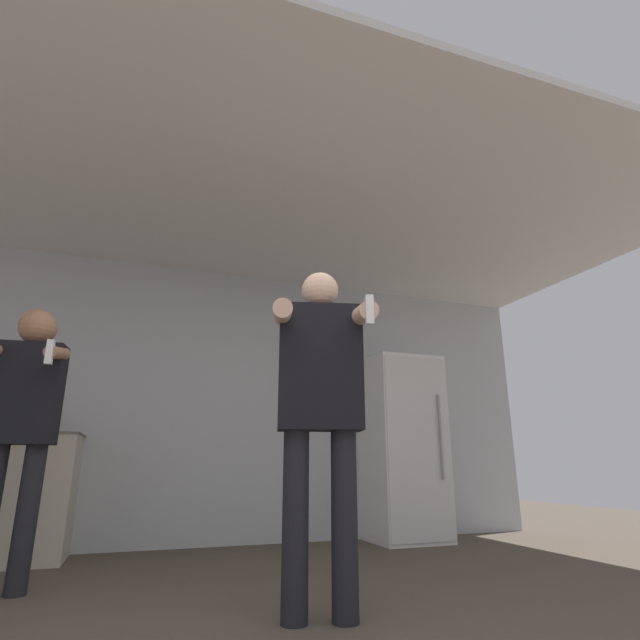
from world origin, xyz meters
name	(u,v)px	position (x,y,z in m)	size (l,w,h in m)	color
wall_back	(204,400)	(0.00, 2.97, 1.27)	(7.00, 0.06, 2.55)	#B2B7BC
ceiling_slab	(241,200)	(0.00, 1.47, 2.57)	(7.00, 3.46, 0.05)	silver
refrigerator	(403,446)	(1.90, 2.62, 0.86)	(0.68, 0.67, 1.73)	white
bottle_red_label	(43,417)	(-1.26, 2.58, 1.05)	(0.07, 0.07, 0.30)	maroon
person_woman_foreground	(320,399)	(0.29, 0.54, 1.01)	(0.57, 0.56, 1.69)	black
person_man_side	(23,414)	(-1.21, 1.60, 0.98)	(0.45, 0.47, 1.63)	black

